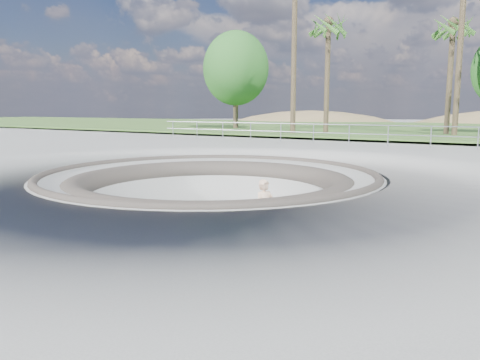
{
  "coord_description": "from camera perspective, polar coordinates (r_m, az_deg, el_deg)",
  "views": [
    {
      "loc": [
        8.54,
        -11.36,
        1.95
      ],
      "look_at": [
        1.12,
        -0.02,
        -0.1
      ],
      "focal_mm": 35.0,
      "sensor_mm": 36.0,
      "label": 1
    }
  ],
  "objects": [
    {
      "name": "ground",
      "position": [
        14.35,
        -3.69,
        0.77
      ],
      "size": [
        180.0,
        180.0,
        0.0
      ],
      "primitive_type": "plane",
      "color": "#999994",
      "rests_on": "ground"
    },
    {
      "name": "bushy_tree_left",
      "position": [
        42.68,
        -0.53,
        13.44
      ],
      "size": [
        6.01,
        5.46,
        8.67
      ],
      "color": "brown",
      "rests_on": "ground"
    },
    {
      "name": "skater",
      "position": [
        13.68,
        3.04,
        -3.6
      ],
      "size": [
        0.65,
        0.76,
        1.75
      ],
      "primitive_type": "imported",
      "rotation": [
        0.0,
        0.0,
        1.15
      ],
      "color": "beige",
      "rests_on": "skateboard"
    },
    {
      "name": "grass_strip",
      "position": [
        46.19,
        22.64,
        5.8
      ],
      "size": [
        180.0,
        36.0,
        0.12
      ],
      "color": "#3F6127",
      "rests_on": "ground"
    },
    {
      "name": "skate_bowl",
      "position": [
        14.71,
        -3.62,
        -6.31
      ],
      "size": [
        14.0,
        14.0,
        4.1
      ],
      "color": "#999994",
      "rests_on": "ground"
    },
    {
      "name": "safety_railing",
      "position": [
        24.91,
        13.16,
        5.48
      ],
      "size": [
        25.0,
        0.06,
        1.03
      ],
      "color": "#93949B",
      "rests_on": "ground"
    },
    {
      "name": "skateboard",
      "position": [
        13.9,
        3.01,
        -7.21
      ],
      "size": [
        0.8,
        0.23,
        0.08
      ],
      "color": "olive",
      "rests_on": "ground"
    },
    {
      "name": "palm_b",
      "position": [
        34.94,
        10.74,
        17.72
      ],
      "size": [
        2.6,
        2.6,
        8.67
      ],
      "color": "brown",
      "rests_on": "ground"
    },
    {
      "name": "palm_d",
      "position": [
        35.75,
        24.53,
        16.4
      ],
      "size": [
        2.6,
        2.6,
        8.34
      ],
      "color": "brown",
      "rests_on": "ground"
    }
  ]
}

